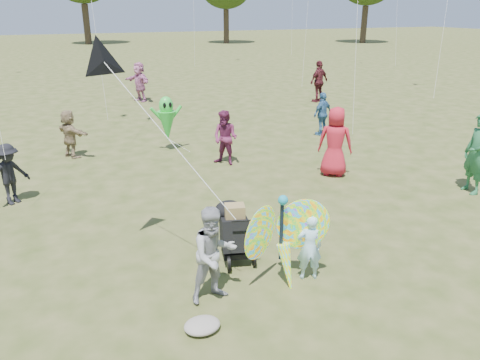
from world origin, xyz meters
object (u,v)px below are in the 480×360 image
adult_man (214,255)px  crowd_d (70,134)px  crowd_b (9,174)px  crowd_h (319,81)px  crowd_c (323,114)px  crowd_f (477,154)px  jogging_stroller (233,228)px  child_girl (309,247)px  alien_kite (167,121)px  crowd_j (139,82)px  butterfly_kite (284,241)px  crowd_e (225,138)px  crowd_a (335,142)px

adult_man → crowd_d: (-1.56, 8.63, -0.05)m
crowd_b → crowd_h: 15.34m
crowd_c → crowd_f: bearing=74.9°
crowd_f → jogging_stroller: crowd_f is taller
adult_man → child_girl: bearing=-8.8°
adult_man → crowd_b: adult_man is taller
child_girl → alien_kite: (-0.33, 8.19, 0.39)m
crowd_j → jogging_stroller: bearing=-29.6°
adult_man → alien_kite: alien_kite is taller
child_girl → adult_man: size_ratio=0.75×
alien_kite → crowd_j: bearing=84.5°
crowd_d → crowd_h: (11.58, 4.74, 0.25)m
child_girl → crowd_c: 9.60m
crowd_h → crowd_f: bearing=58.4°
child_girl → butterfly_kite: size_ratio=0.66×
crowd_e → alien_kite: 2.30m
child_girl → crowd_b: crowd_b is taller
crowd_b → jogging_stroller: (3.80, -4.31, -0.11)m
crowd_c → crowd_j: 10.02m
crowd_b → crowd_c: 10.30m
crowd_b → crowd_f: crowd_f is taller
crowd_h → alien_kite: size_ratio=1.12×
child_girl → crowd_b: (-4.72, 5.42, 0.14)m
jogging_stroller → alien_kite: bearing=100.4°
jogging_stroller → alien_kite: (0.59, 7.08, 0.36)m
crowd_c → crowd_j: (-4.74, 8.83, 0.17)m
alien_kite → adult_man: bearing=-99.2°
crowd_d → alien_kite: bearing=-129.3°
crowd_f → alien_kite: size_ratio=1.14×
alien_kite → crowd_a: bearing=-47.6°
jogging_stroller → crowd_e: bearing=85.9°
child_girl → crowd_h: bearing=-104.9°
crowd_j → alien_kite: bearing=-29.9°
child_girl → alien_kite: size_ratio=0.67×
crowd_f → crowd_h: crowd_f is taller
alien_kite → crowd_e: bearing=-58.2°
crowd_j → adult_man: bearing=-31.8°
adult_man → crowd_c: size_ratio=1.02×
crowd_d → crowd_a: bearing=-154.0°
child_girl → crowd_a: size_ratio=0.62×
crowd_a → crowd_c: size_ratio=1.23×
butterfly_kite → crowd_b: bearing=128.1°
crowd_f → alien_kite: bearing=-128.5°
crowd_c → crowd_f: 6.19m
child_girl → crowd_d: 9.26m
crowd_c → adult_man: bearing=29.7°
crowd_c → crowd_d: size_ratio=1.05×
jogging_stroller → butterfly_kite: butterfly_kite is taller
jogging_stroller → crowd_a: bearing=52.1°
crowd_e → butterfly_kite: (-1.36, -6.23, 0.01)m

